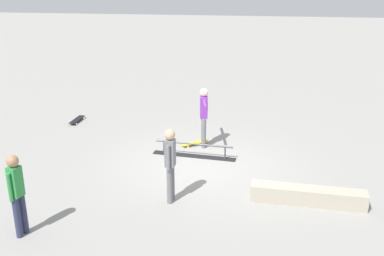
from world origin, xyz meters
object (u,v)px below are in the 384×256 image
Objects in this scene: grind_rail at (194,151)px; bystander_grey_shirt at (170,161)px; skateboard_main at (195,143)px; skater_main at (204,113)px; skate_ledge at (308,196)px; loose_skateboard_black at (77,120)px; bystander_green_shirt at (17,191)px.

grind_rail is 2.59m from bystander_grey_shirt.
grind_rail is 2.91× the size of skateboard_main.
skateboard_main is 3.34m from bystander_grey_shirt.
skateboard_main is (0.05, -0.76, -0.09)m from grind_rail.
skater_main is at bearing -98.42° from grind_rail.
skateboard_main is at bearing -78.75° from grind_rail.
skate_ledge is (-2.74, 2.24, 0.02)m from grind_rail.
bystander_green_shirt is at bearing -163.64° from loose_skateboard_black.
grind_rail reaches higher than skateboard_main.
skater_main is (2.54, -2.93, 0.81)m from skate_ledge.
loose_skateboard_black is at bearing -33.68° from skate_ledge.
bystander_grey_shirt is (2.99, 0.22, 0.77)m from skate_ledge.
bystander_green_shirt is 2.07× the size of loose_skateboard_black.
loose_skateboard_black is at bearing -22.23° from grind_rail.
skate_ledge is 1.47× the size of bystander_green_shirt.
bystander_green_shirt is (5.66, 1.84, 0.77)m from skate_ledge.
bystander_grey_shirt reaches higher than grind_rail.
skateboard_main is at bearing -104.54° from loose_skateboard_black.
skater_main is at bearing -104.21° from loose_skateboard_black.
bystander_grey_shirt reaches higher than loose_skateboard_black.
loose_skateboard_black is (1.13, -6.36, -0.88)m from bystander_green_shirt.
skater_main is 3.18m from bystander_grey_shirt.
skateboard_main is 0.46× the size of bystander_green_shirt.
skate_ledge is 3.03× the size of loose_skateboard_black.
skate_ledge is 6.00m from bystander_green_shirt.
bystander_green_shirt is at bearing -51.56° from bystander_grey_shirt.
bystander_grey_shirt is at bearing 4.20° from skate_ledge.
loose_skateboard_black is at bearing -134.11° from bystander_grey_shirt.
skateboard_main is at bearing -113.74° from skater_main.
grind_rail is 0.92× the size of skate_ledge.
bystander_grey_shirt reaches higher than skate_ledge.
skate_ledge is 1.46× the size of bystander_grey_shirt.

